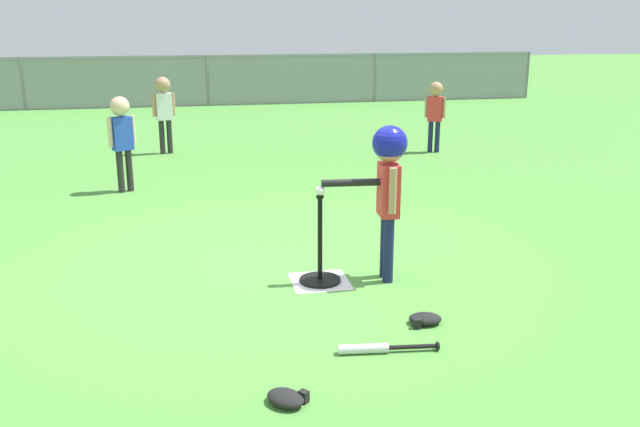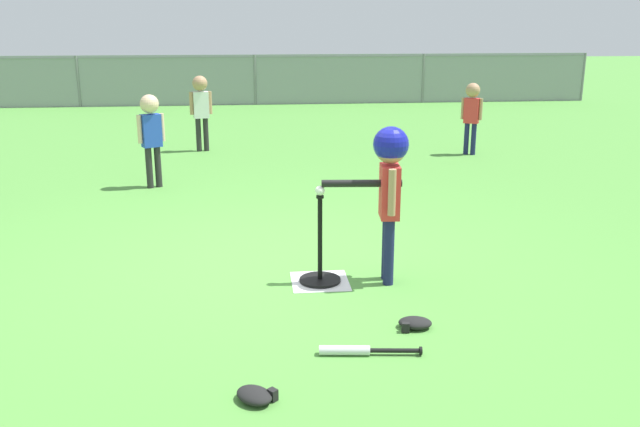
# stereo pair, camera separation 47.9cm
# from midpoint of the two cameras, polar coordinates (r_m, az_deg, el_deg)

# --- Properties ---
(ground_plane) EXTENTS (60.00, 60.00, 0.00)m
(ground_plane) POSITION_cam_midpoint_polar(r_m,az_deg,el_deg) (5.66, -6.74, -4.44)
(ground_plane) COLOR #51933D
(home_plate) EXTENTS (0.44, 0.44, 0.01)m
(home_plate) POSITION_cam_midpoint_polar(r_m,az_deg,el_deg) (5.31, -2.59, -5.71)
(home_plate) COLOR white
(home_plate) RESTS_ON ground_plane
(batting_tee) EXTENTS (0.32, 0.32, 0.69)m
(batting_tee) POSITION_cam_midpoint_polar(r_m,az_deg,el_deg) (5.27, -2.61, -4.63)
(batting_tee) COLOR black
(batting_tee) RESTS_ON ground_plane
(baseball_on_tee) EXTENTS (0.07, 0.07, 0.07)m
(baseball_on_tee) POSITION_cam_midpoint_polar(r_m,az_deg,el_deg) (5.09, -2.70, 1.88)
(baseball_on_tee) COLOR white
(baseball_on_tee) RESTS_ON batting_tee
(batter_child) EXTENTS (0.64, 0.34, 1.21)m
(batter_child) POSITION_cam_midpoint_polar(r_m,az_deg,el_deg) (5.12, 3.04, 3.49)
(batter_child) COLOR #191E4C
(batter_child) RESTS_ON ground_plane
(fielder_deep_center) EXTENTS (0.33, 0.23, 1.14)m
(fielder_deep_center) POSITION_cam_midpoint_polar(r_m,az_deg,el_deg) (10.51, -14.21, 8.79)
(fielder_deep_center) COLOR #262626
(fielder_deep_center) RESTS_ON ground_plane
(fielder_near_left) EXTENTS (0.30, 0.22, 1.11)m
(fielder_near_left) POSITION_cam_midpoint_polar(r_m,az_deg,el_deg) (8.28, -17.84, 6.55)
(fielder_near_left) COLOR #262626
(fielder_near_left) RESTS_ON ground_plane
(fielder_deep_left) EXTENTS (0.28, 0.21, 1.06)m
(fielder_deep_left) POSITION_cam_midpoint_polar(r_m,az_deg,el_deg) (10.43, 8.29, 8.76)
(fielder_deep_left) COLOR #191E4C
(fielder_deep_left) RESTS_ON ground_plane
(spare_bat_silver) EXTENTS (0.63, 0.13, 0.06)m
(spare_bat_silver) POSITION_cam_midpoint_polar(r_m,az_deg,el_deg) (4.23, 1.25, -11.26)
(spare_bat_silver) COLOR silver
(spare_bat_silver) RESTS_ON ground_plane
(glove_by_plate) EXTENTS (0.26, 0.27, 0.07)m
(glove_by_plate) POSITION_cam_midpoint_polar(r_m,az_deg,el_deg) (3.75, -6.61, -15.13)
(glove_by_plate) COLOR black
(glove_by_plate) RESTS_ON ground_plane
(glove_near_bats) EXTENTS (0.24, 0.20, 0.07)m
(glove_near_bats) POSITION_cam_midpoint_polar(r_m,az_deg,el_deg) (4.62, 5.80, -8.81)
(glove_near_bats) COLOR black
(glove_near_bats) RESTS_ON ground_plane
(outfield_fence) EXTENTS (16.06, 0.06, 1.15)m
(outfield_fence) POSITION_cam_midpoint_polar(r_m,az_deg,el_deg) (16.23, -10.24, 11.00)
(outfield_fence) COLOR slate
(outfield_fence) RESTS_ON ground_plane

